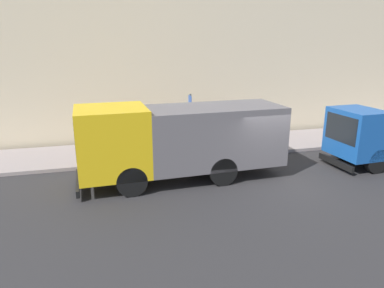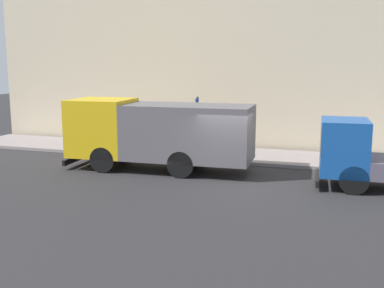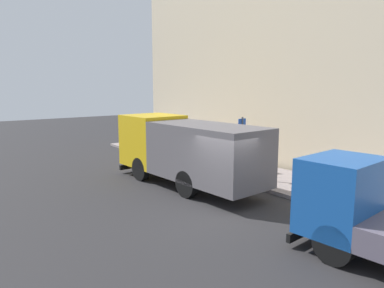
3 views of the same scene
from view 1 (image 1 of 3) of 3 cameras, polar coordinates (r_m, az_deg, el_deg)
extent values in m
plane|color=#2A292B|center=(13.74, 12.78, -5.77)|extent=(80.00, 80.00, 0.00)
cube|color=gray|center=(17.77, 5.95, -0.16)|extent=(3.40, 30.00, 0.15)
cube|color=beige|center=(19.16, 4.05, 17.86)|extent=(0.50, 30.00, 11.25)
cube|color=gold|center=(12.66, -12.72, 0.48)|extent=(2.42, 2.51, 2.35)
cube|color=black|center=(12.57, -18.19, 1.29)|extent=(1.95, 0.14, 1.32)
cube|color=#615C60|center=(13.45, 3.48, 1.45)|extent=(2.54, 5.22, 2.21)
cube|color=black|center=(13.08, -17.89, -5.94)|extent=(2.24, 0.21, 0.24)
cylinder|color=black|center=(12.11, -9.70, -5.94)|extent=(0.34, 1.06, 1.05)
cylinder|color=black|center=(14.00, -10.81, -2.94)|extent=(0.34, 1.06, 1.05)
cylinder|color=black|center=(12.88, 4.96, -4.40)|extent=(0.34, 1.06, 1.05)
cylinder|color=black|center=(14.67, 2.03, -1.76)|extent=(0.34, 1.06, 1.05)
cube|color=#1850A4|center=(15.94, 24.97, 1.67)|extent=(2.17, 1.72, 1.93)
cube|color=black|center=(15.38, 22.92, 2.31)|extent=(1.75, 0.16, 1.08)
cube|color=black|center=(15.70, 22.14, -2.74)|extent=(2.00, 0.24, 0.24)
cylinder|color=black|center=(15.80, 27.57, -2.43)|extent=(0.36, 1.01, 0.99)
cylinder|color=black|center=(17.02, 23.39, -0.68)|extent=(0.36, 1.01, 0.99)
cylinder|color=black|center=(18.51, 28.50, -0.05)|extent=(0.36, 1.01, 0.99)
cylinder|color=#55474B|center=(16.73, -4.14, 0.75)|extent=(0.31, 0.31, 0.92)
cylinder|color=tan|center=(16.54, -4.19, 3.36)|extent=(0.41, 0.41, 0.64)
sphere|color=#CEB085|center=(16.45, -4.22, 4.82)|extent=(0.22, 0.22, 0.22)
cone|color=orange|center=(15.51, -13.45, -1.31)|extent=(0.50, 0.50, 0.71)
cylinder|color=#4C5156|center=(15.53, -0.25, 3.06)|extent=(0.08, 0.08, 2.74)
cube|color=blue|center=(15.32, -0.33, 7.15)|extent=(0.44, 0.03, 0.36)
camera|label=2|loc=(11.25, 102.23, -6.45)|focal=43.89mm
camera|label=3|loc=(15.08, 62.27, 4.43)|focal=33.33mm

